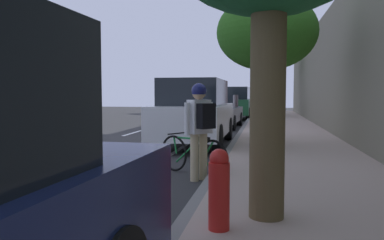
# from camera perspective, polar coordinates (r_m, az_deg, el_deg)

# --- Properties ---
(ground) EXTENTS (64.59, 64.59, 0.00)m
(ground) POSITION_cam_1_polar(r_m,az_deg,el_deg) (12.92, -0.29, -3.03)
(ground) COLOR #2D2D2D
(sidewalk) EXTENTS (3.14, 40.37, 0.15)m
(sidewalk) POSITION_cam_1_polar(r_m,az_deg,el_deg) (12.70, 14.17, -2.92)
(sidewalk) COLOR #B59E8E
(sidewalk) RESTS_ON ground
(curb_edge) EXTENTS (0.16, 40.37, 0.15)m
(curb_edge) POSITION_cam_1_polar(r_m,az_deg,el_deg) (12.70, 6.72, -2.82)
(curb_edge) COLOR gray
(curb_edge) RESTS_ON ground
(lane_stripe_centre) EXTENTS (0.14, 40.00, 0.01)m
(lane_stripe_centre) POSITION_cam_1_polar(r_m,az_deg,el_deg) (13.52, -11.77, -2.78)
(lane_stripe_centre) COLOR white
(lane_stripe_centre) RESTS_ON ground
(lane_stripe_bike_edge) EXTENTS (0.12, 40.37, 0.01)m
(lane_stripe_bike_edge) POSITION_cam_1_polar(r_m,az_deg,el_deg) (12.90, 0.18, -3.02)
(lane_stripe_bike_edge) COLOR white
(lane_stripe_bike_edge) RESTS_ON ground
(building_facade) EXTENTS (0.50, 40.37, 4.81)m
(building_facade) POSITION_cam_1_polar(r_m,az_deg,el_deg) (12.88, 22.52, 7.37)
(building_facade) COLOR #76705C
(building_facade) RESTS_ON ground
(parked_suv_white_second) EXTENTS (1.98, 4.71, 1.99)m
(parked_suv_white_second) POSITION_cam_1_polar(r_m,az_deg,el_deg) (11.69, 0.49, 1.30)
(parked_suv_white_second) COLOR white
(parked_suv_white_second) RESTS_ON ground
(parked_sedan_grey_mid) EXTENTS (1.98, 4.47, 1.52)m
(parked_sedan_grey_mid) POSITION_cam_1_polar(r_m,az_deg,el_deg) (17.81, 4.05, 1.29)
(parked_sedan_grey_mid) COLOR slate
(parked_sedan_grey_mid) RESTS_ON ground
(parked_suv_green_far) EXTENTS (2.01, 4.72, 1.99)m
(parked_suv_green_far) POSITION_cam_1_polar(r_m,az_deg,el_deg) (24.21, 6.46, 2.60)
(parked_suv_green_far) COLOR #1E512D
(parked_suv_green_far) RESTS_ON ground
(bicycle_at_curb) EXTENTS (1.50, 1.00, 0.78)m
(bicycle_at_curb) POSITION_cam_1_polar(r_m,az_deg,el_deg) (7.37, 0.11, -5.22)
(bicycle_at_curb) COLOR black
(bicycle_at_curb) RESTS_ON ground
(cyclist_with_backpack) EXTENTS (0.54, 0.55, 1.74)m
(cyclist_with_backpack) POSITION_cam_1_polar(r_m,az_deg,el_deg) (6.80, 1.19, -0.21)
(cyclist_with_backpack) COLOR #C6B284
(cyclist_with_backpack) RESTS_ON ground
(street_tree_far_end) EXTENTS (2.69, 2.69, 4.06)m
(street_tree_far_end) POSITION_cam_1_polar(r_m,az_deg,el_deg) (10.69, 11.07, 12.36)
(street_tree_far_end) COLOR #49352F
(street_tree_far_end) RESTS_ON sidewalk
(street_tree_corner) EXTENTS (3.17, 3.17, 5.82)m
(street_tree_corner) POSITION_cam_1_polar(r_m,az_deg,el_deg) (26.56, 10.93, 9.97)
(street_tree_corner) COLOR brown
(street_tree_corner) RESTS_ON sidewalk
(fire_hydrant) EXTENTS (0.22, 0.22, 0.84)m
(fire_hydrant) POSITION_cam_1_polar(r_m,az_deg,el_deg) (4.00, 4.05, -10.19)
(fire_hydrant) COLOR red
(fire_hydrant) RESTS_ON sidewalk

